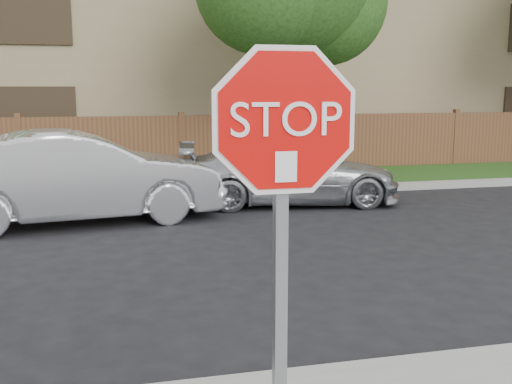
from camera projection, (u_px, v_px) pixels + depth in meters
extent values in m
plane|color=black|center=(342.00, 373.00, 4.90)|extent=(90.00, 90.00, 0.00)
cube|color=gray|center=(200.00, 195.00, 12.70)|extent=(70.00, 0.30, 0.15)
cube|color=#1E4714|center=(190.00, 183.00, 14.28)|extent=(70.00, 3.00, 0.12)
cube|color=brown|center=(182.00, 146.00, 15.69)|extent=(70.00, 0.12, 1.60)
cube|color=#99855F|center=(162.00, 68.00, 20.68)|extent=(34.00, 8.00, 6.00)
cylinder|color=#382B21|center=(292.00, 103.00, 14.43)|extent=(0.44, 0.44, 3.92)
sphere|color=#1D4013|center=(325.00, 3.00, 14.52)|extent=(3.00, 3.00, 3.00)
cube|color=gray|center=(280.00, 295.00, 3.10)|extent=(0.06, 0.06, 2.30)
cylinder|color=white|center=(285.00, 121.00, 2.88)|extent=(1.01, 0.02, 1.01)
cylinder|color=red|center=(286.00, 121.00, 2.87)|extent=(0.93, 0.02, 0.93)
cube|color=white|center=(286.00, 167.00, 2.89)|extent=(0.11, 0.00, 0.15)
imported|color=silver|center=(79.00, 177.00, 10.27)|extent=(5.02, 2.34, 1.59)
imported|color=#ABAEB3|center=(290.00, 172.00, 12.01)|extent=(4.59, 2.35, 1.28)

